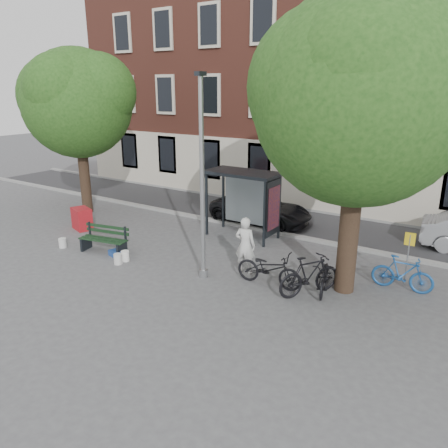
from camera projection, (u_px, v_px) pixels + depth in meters
ground at (204, 277)px, 13.73m from camera, size 90.00×90.00×0.00m
road at (296, 222)px, 19.31m from camera, size 40.00×4.00×0.01m
curb_near at (276, 233)px, 17.70m from camera, size 40.00×0.25×0.12m
curb_far at (314, 210)px, 20.88m from camera, size 40.00×0.25×0.12m
building_row at (353, 60)px, 21.98m from camera, size 30.00×8.00×14.00m
lamppost at (202, 190)px, 12.90m from camera, size 0.28×0.35×6.11m
tree_right at (361, 91)px, 11.04m from camera, size 5.76×5.60×8.20m
tree_left at (75, 99)px, 19.18m from camera, size 5.18×4.86×7.40m
bus_shelter at (253, 190)px, 16.75m from camera, size 2.85×1.45×2.62m
painter at (245, 245)px, 13.77m from camera, size 0.73×0.53×1.85m
bench at (104, 240)px, 15.69m from camera, size 1.88×0.93×0.93m
bike_a at (269, 269)px, 12.97m from camera, size 2.09×0.81×1.08m
bike_b at (403, 273)px, 12.68m from camera, size 1.76×0.58×1.04m
bike_c at (325, 276)px, 12.63m from camera, size 1.09×1.91×0.95m
bike_d at (309, 275)px, 12.37m from camera, size 1.53×1.99×1.20m
car_dark at (261, 209)px, 18.99m from camera, size 4.46×2.12×1.23m
red_stand at (82, 219)px, 18.20m from camera, size 1.05×0.86×0.90m
blue_crate at (117, 253)px, 15.38m from camera, size 0.64×0.53×0.20m
bucket_a at (63, 243)px, 16.16m from camera, size 0.36×0.36×0.36m
bucket_b at (118, 259)px, 14.65m from camera, size 0.30×0.30×0.36m
bucket_c at (125, 256)px, 14.91m from camera, size 0.32×0.32×0.36m
notice_sign at (409, 249)px, 12.68m from camera, size 0.29×0.06×1.70m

